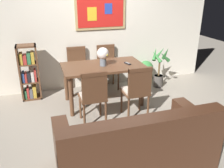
# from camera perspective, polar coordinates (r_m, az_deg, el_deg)

# --- Properties ---
(ground_plane) EXTENTS (12.00, 12.00, 0.00)m
(ground_plane) POSITION_cam_1_polar(r_m,az_deg,el_deg) (4.17, 0.46, -7.03)
(ground_plane) COLOR gray
(wall_back_with_painting) EXTENTS (5.20, 0.14, 2.60)m
(wall_back_with_painting) POSITION_cam_1_polar(r_m,az_deg,el_deg) (5.06, -4.57, 13.84)
(wall_back_with_painting) COLOR silver
(wall_back_with_painting) RESTS_ON ground_plane
(dining_table) EXTENTS (1.45, 0.81, 0.74)m
(dining_table) POSITION_cam_1_polar(r_m,az_deg,el_deg) (4.30, -2.12, 3.21)
(dining_table) COLOR brown
(dining_table) RESTS_ON ground_plane
(dining_chair_near_right) EXTENTS (0.40, 0.41, 0.91)m
(dining_chair_near_right) POSITION_cam_1_polar(r_m,az_deg,el_deg) (3.82, 6.02, -1.01)
(dining_chair_near_right) COLOR brown
(dining_chair_near_right) RESTS_ON ground_plane
(dining_chair_far_right) EXTENTS (0.40, 0.41, 0.91)m
(dining_chair_far_right) POSITION_cam_1_polar(r_m,az_deg,el_deg) (5.07, -1.19, 5.01)
(dining_chair_far_right) COLOR brown
(dining_chair_far_right) RESTS_ON ground_plane
(dining_chair_near_left) EXTENTS (0.40, 0.41, 0.91)m
(dining_chair_near_left) POSITION_cam_1_polar(r_m,az_deg,el_deg) (3.63, -4.49, -2.28)
(dining_chair_near_left) COLOR brown
(dining_chair_near_left) RESTS_ON ground_plane
(dining_chair_far_left) EXTENTS (0.40, 0.41, 0.91)m
(dining_chair_far_left) POSITION_cam_1_polar(r_m,az_deg,el_deg) (4.95, -8.21, 4.34)
(dining_chair_far_left) COLOR brown
(dining_chair_far_left) RESTS_ON ground_plane
(leather_couch) EXTENTS (1.80, 0.84, 0.84)m
(leather_couch) POSITION_cam_1_polar(r_m,az_deg,el_deg) (2.87, 5.58, -14.89)
(leather_couch) COLOR #472819
(leather_couch) RESTS_ON ground_plane
(bookshelf) EXTENTS (0.36, 0.28, 1.06)m
(bookshelf) POSITION_cam_1_polar(r_m,az_deg,el_deg) (4.80, -19.20, 2.35)
(bookshelf) COLOR brown
(bookshelf) RESTS_ON ground_plane
(potted_ivy) EXTENTS (0.32, 0.32, 0.56)m
(potted_ivy) POSITION_cam_1_polar(r_m,az_deg,el_deg) (5.45, 8.10, 3.23)
(potted_ivy) COLOR brown
(potted_ivy) RESTS_ON ground_plane
(potted_palm) EXTENTS (0.39, 0.40, 0.90)m
(potted_palm) POSITION_cam_1_polar(r_m,az_deg,el_deg) (5.21, 11.22, 3.50)
(potted_palm) COLOR #4C4742
(potted_palm) RESTS_ON ground_plane
(flower_vase) EXTENTS (0.22, 0.21, 0.33)m
(flower_vase) POSITION_cam_1_polar(r_m,az_deg,el_deg) (4.18, -2.14, 7.00)
(flower_vase) COLOR slate
(flower_vase) RESTS_ON dining_table
(tv_remote) EXTENTS (0.09, 0.16, 0.02)m
(tv_remote) POSITION_cam_1_polar(r_m,az_deg,el_deg) (4.33, 3.74, 4.93)
(tv_remote) COLOR black
(tv_remote) RESTS_ON dining_table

